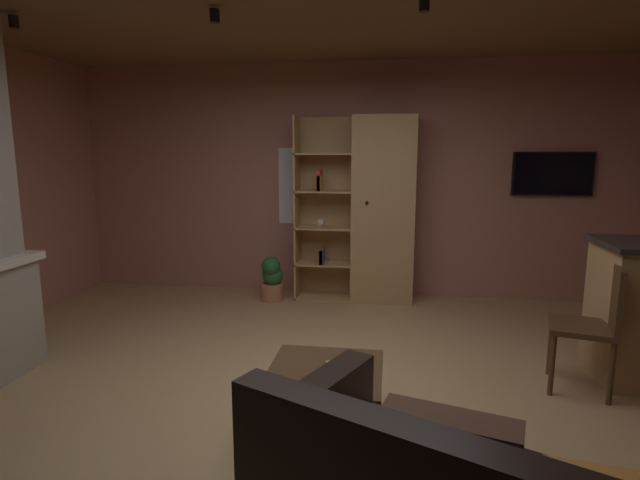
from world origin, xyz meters
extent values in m
cube|color=tan|center=(0.00, 0.00, -0.01)|extent=(6.45, 5.46, 0.02)
cube|color=#AD7060|center=(0.00, 2.76, 1.35)|extent=(6.57, 0.06, 2.70)
cube|color=white|center=(-0.55, 2.73, 1.28)|extent=(0.57, 0.01, 0.89)
cube|color=tan|center=(0.41, 2.48, 1.04)|extent=(0.69, 0.38, 2.08)
cube|color=tan|center=(-0.25, 2.66, 1.04)|extent=(0.64, 0.02, 2.08)
cube|color=tan|center=(-0.57, 2.48, 1.04)|extent=(0.02, 0.38, 2.08)
sphere|color=black|center=(0.24, 2.27, 1.14)|extent=(0.04, 0.04, 0.04)
cube|color=tan|center=(-0.25, 2.48, 0.01)|extent=(0.64, 0.38, 0.02)
cube|color=tan|center=(-0.25, 2.48, 0.42)|extent=(0.64, 0.38, 0.02)
cube|color=tan|center=(-0.25, 2.48, 0.83)|extent=(0.64, 0.38, 0.02)
cube|color=tan|center=(-0.25, 2.48, 1.25)|extent=(0.64, 0.38, 0.02)
cube|color=tan|center=(-0.25, 2.48, 1.66)|extent=(0.64, 0.38, 0.02)
cube|color=#B22D2D|center=(-0.30, 2.42, 1.37)|extent=(0.04, 0.23, 0.23)
cube|color=brown|center=(-0.27, 2.42, 0.51)|extent=(0.05, 0.23, 0.17)
cube|color=#2D4C8C|center=(-0.27, 2.42, 0.51)|extent=(0.04, 0.23, 0.16)
cube|color=gold|center=(-0.29, 2.42, 1.34)|extent=(0.04, 0.23, 0.17)
sphere|color=beige|center=(-0.30, 2.48, 0.88)|extent=(0.10, 0.10, 0.10)
cube|color=black|center=(0.19, -1.10, 0.34)|extent=(0.50, 0.84, 0.67)
cube|color=brown|center=(0.73, -1.47, 0.57)|extent=(0.51, 0.30, 0.43)
cube|color=#4C331E|center=(0.14, -0.36, 0.38)|extent=(0.67, 0.69, 0.05)
cube|color=#4C331E|center=(0.14, -0.36, 0.31)|extent=(0.61, 0.62, 0.08)
cube|color=#4C331E|center=(-0.16, -0.67, 0.18)|extent=(0.07, 0.07, 0.35)
cube|color=#4C331E|center=(0.44, -0.67, 0.18)|extent=(0.07, 0.07, 0.35)
cube|color=#4C331E|center=(-0.16, -0.06, 0.18)|extent=(0.07, 0.07, 0.35)
cube|color=#4C331E|center=(0.44, -0.06, 0.18)|extent=(0.07, 0.07, 0.35)
cube|color=gold|center=(0.20, -0.33, 0.42)|extent=(0.13, 0.12, 0.03)
cube|color=#4C331E|center=(1.86, 0.46, 0.46)|extent=(0.51, 0.51, 0.04)
cube|color=#4C331E|center=(2.04, 0.42, 0.70)|extent=(0.14, 0.40, 0.44)
cylinder|color=#4C331E|center=(1.73, 0.68, 0.23)|extent=(0.04, 0.04, 0.46)
cylinder|color=#4C331E|center=(1.64, 0.33, 0.23)|extent=(0.04, 0.04, 0.46)
cylinder|color=#4C331E|center=(2.08, 0.59, 0.23)|extent=(0.04, 0.04, 0.46)
cylinder|color=#4C331E|center=(1.99, 0.25, 0.23)|extent=(0.04, 0.04, 0.46)
cylinder|color=#B77051|center=(-0.83, 2.28, 0.10)|extent=(0.26, 0.26, 0.19)
sphere|color=#235B2D|center=(-0.83, 2.31, 0.29)|extent=(0.24, 0.24, 0.24)
sphere|color=#235B2D|center=(-0.83, 2.26, 0.41)|extent=(0.21, 0.21, 0.21)
cube|color=black|center=(2.24, 2.70, 1.45)|extent=(0.85, 0.05, 0.48)
cube|color=black|center=(2.24, 2.67, 1.45)|extent=(0.81, 0.01, 0.44)
cylinder|color=black|center=(-2.29, 0.41, 2.63)|extent=(0.07, 0.07, 0.09)
cylinder|color=black|center=(-0.76, 0.47, 2.63)|extent=(0.07, 0.07, 0.09)
cylinder|color=black|center=(0.69, 0.40, 2.63)|extent=(0.07, 0.07, 0.09)
camera|label=1|loc=(0.51, -3.12, 1.67)|focal=28.02mm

